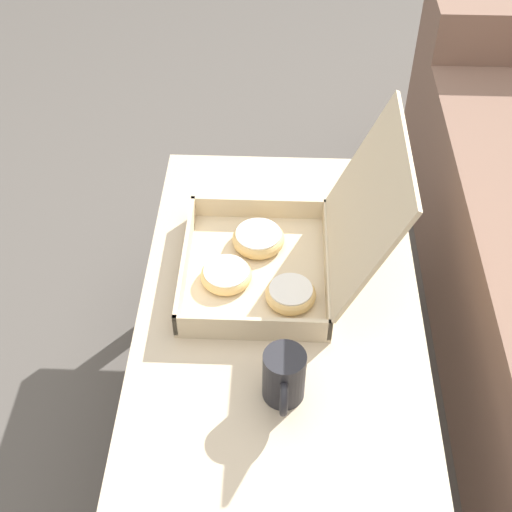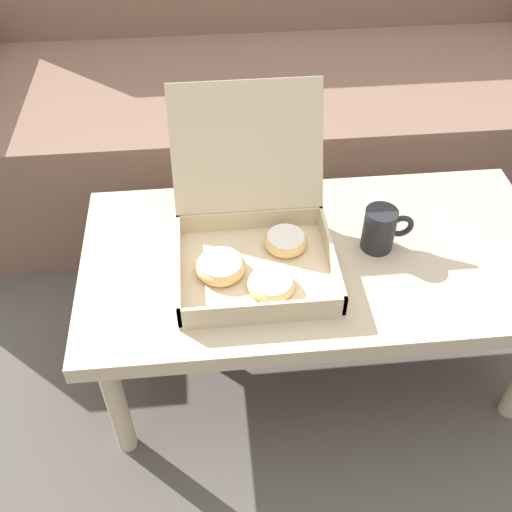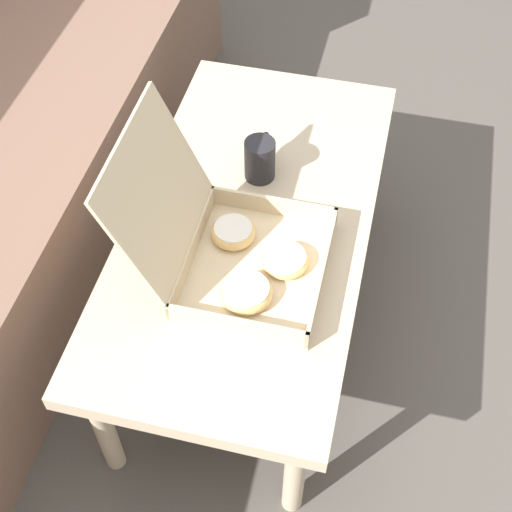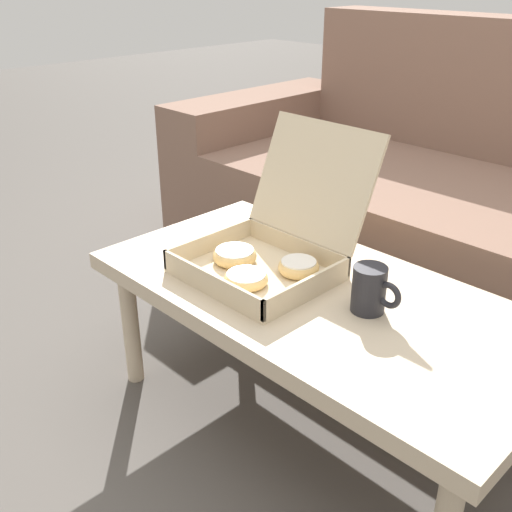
% 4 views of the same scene
% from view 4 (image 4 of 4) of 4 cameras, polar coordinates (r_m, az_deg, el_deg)
% --- Properties ---
extents(ground_plane, '(12.00, 12.00, 0.00)m').
position_cam_4_polar(ground_plane, '(1.58, 6.01, -15.05)').
color(ground_plane, '#514C47').
extents(couch, '(2.25, 0.87, 0.88)m').
position_cam_4_polar(couch, '(2.06, 21.56, 3.13)').
color(couch, '#7A5B4C').
rests_on(couch, ground_plane).
extents(coffee_table, '(1.04, 0.53, 0.39)m').
position_cam_4_polar(coffee_table, '(1.36, 5.73, -4.74)').
color(coffee_table, '#C6B293').
rests_on(coffee_table, ground_plane).
extents(pastry_box, '(0.33, 0.39, 0.32)m').
position_cam_4_polar(pastry_box, '(1.40, 1.42, 0.95)').
color(pastry_box, beige).
rests_on(pastry_box, coffee_table).
extents(coffee_mug, '(0.11, 0.07, 0.10)m').
position_cam_4_polar(coffee_mug, '(1.25, 10.84, -3.16)').
color(coffee_mug, '#232328').
rests_on(coffee_mug, coffee_table).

